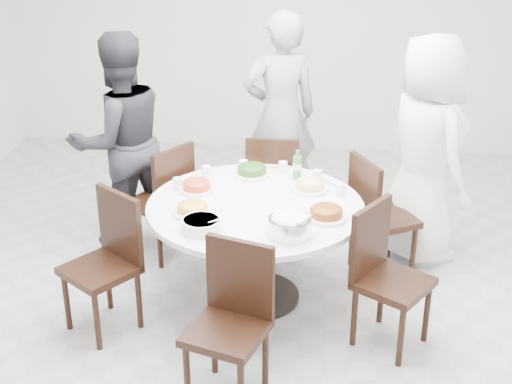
# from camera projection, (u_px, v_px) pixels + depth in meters

# --- Properties ---
(floor) EXTENTS (6.00, 6.00, 0.01)m
(floor) POSITION_uv_depth(u_px,v_px,m) (257.00, 286.00, 5.34)
(floor) COLOR #AAABAF
(floor) RESTS_ON ground
(wall_back) EXTENTS (6.00, 0.01, 2.80)m
(wall_back) POSITION_uv_depth(u_px,v_px,m) (285.00, 22.00, 7.48)
(wall_back) COLOR silver
(wall_back) RESTS_ON ground
(dining_table) EXTENTS (1.50, 1.50, 0.75)m
(dining_table) POSITION_uv_depth(u_px,v_px,m) (255.00, 252.00, 5.05)
(dining_table) COLOR white
(dining_table) RESTS_ON floor
(chair_ne) EXTENTS (0.57, 0.57, 0.95)m
(chair_ne) POSITION_uv_depth(u_px,v_px,m) (384.00, 216.00, 5.35)
(chair_ne) COLOR black
(chair_ne) RESTS_ON floor
(chair_n) EXTENTS (0.43, 0.43, 0.95)m
(chair_n) POSITION_uv_depth(u_px,v_px,m) (273.00, 186.00, 5.87)
(chair_n) COLOR black
(chair_n) RESTS_ON floor
(chair_nw) EXTENTS (0.58, 0.58, 0.95)m
(chair_nw) POSITION_uv_depth(u_px,v_px,m) (158.00, 200.00, 5.62)
(chair_nw) COLOR black
(chair_nw) RESTS_ON floor
(chair_sw) EXTENTS (0.59, 0.59, 0.95)m
(chair_sw) POSITION_uv_depth(u_px,v_px,m) (99.00, 267.00, 4.66)
(chair_sw) COLOR black
(chair_sw) RESTS_ON floor
(chair_s) EXTENTS (0.53, 0.53, 0.95)m
(chair_s) POSITION_uv_depth(u_px,v_px,m) (226.00, 329.00, 4.03)
(chair_s) COLOR black
(chair_s) RESTS_ON floor
(chair_se) EXTENTS (0.58, 0.58, 0.95)m
(chair_se) POSITION_uv_depth(u_px,v_px,m) (394.00, 280.00, 4.51)
(chair_se) COLOR black
(chair_se) RESTS_ON floor
(diner_right) EXTENTS (0.91, 1.04, 1.79)m
(diner_right) POSITION_uv_depth(u_px,v_px,m) (425.00, 151.00, 5.43)
(diner_right) COLOR white
(diner_right) RESTS_ON floor
(diner_middle) EXTENTS (0.77, 0.63, 1.82)m
(diner_middle) POSITION_uv_depth(u_px,v_px,m) (280.00, 115.00, 6.18)
(diner_middle) COLOR black
(diner_middle) RESTS_ON floor
(diner_left) EXTENTS (1.08, 1.04, 1.75)m
(diner_left) POSITION_uv_depth(u_px,v_px,m) (120.00, 141.00, 5.67)
(diner_left) COLOR black
(diner_left) RESTS_ON floor
(dish_greens) EXTENTS (0.28, 0.28, 0.07)m
(dish_greens) POSITION_uv_depth(u_px,v_px,m) (252.00, 171.00, 5.34)
(dish_greens) COLOR white
(dish_greens) RESTS_ON dining_table
(dish_pale) EXTENTS (0.26, 0.26, 0.07)m
(dish_pale) POSITION_uv_depth(u_px,v_px,m) (309.00, 186.00, 5.09)
(dish_pale) COLOR white
(dish_pale) RESTS_ON dining_table
(dish_orange) EXTENTS (0.25, 0.25, 0.07)m
(dish_orange) POSITION_uv_depth(u_px,v_px,m) (197.00, 187.00, 5.08)
(dish_orange) COLOR white
(dish_orange) RESTS_ON dining_table
(dish_redbrown) EXTENTS (0.28, 0.28, 0.07)m
(dish_redbrown) POSITION_uv_depth(u_px,v_px,m) (326.00, 214.00, 4.68)
(dish_redbrown) COLOR white
(dish_redbrown) RESTS_ON dining_table
(dish_tofu) EXTENTS (0.26, 0.26, 0.07)m
(dish_tofu) POSITION_uv_depth(u_px,v_px,m) (193.00, 210.00, 4.74)
(dish_tofu) COLOR white
(dish_tofu) RESTS_ON dining_table
(rice_bowl) EXTENTS (0.28, 0.28, 0.12)m
(rice_bowl) POSITION_uv_depth(u_px,v_px,m) (290.00, 227.00, 4.45)
(rice_bowl) COLOR silver
(rice_bowl) RESTS_ON dining_table
(soup_bowl) EXTENTS (0.26, 0.26, 0.08)m
(soup_bowl) POSITION_uv_depth(u_px,v_px,m) (201.00, 225.00, 4.52)
(soup_bowl) COLOR white
(soup_bowl) RESTS_ON dining_table
(beverage_bottle) EXTENTS (0.06, 0.06, 0.22)m
(beverage_bottle) POSITION_uv_depth(u_px,v_px,m) (297.00, 164.00, 5.26)
(beverage_bottle) COLOR #327E34
(beverage_bottle) RESTS_ON dining_table
(tea_cups) EXTENTS (0.07, 0.07, 0.08)m
(tea_cups) POSITION_uv_depth(u_px,v_px,m) (264.00, 164.00, 5.46)
(tea_cups) COLOR white
(tea_cups) RESTS_ON dining_table
(chopsticks) EXTENTS (0.24, 0.04, 0.01)m
(chopsticks) POSITION_uv_depth(u_px,v_px,m) (262.00, 168.00, 5.48)
(chopsticks) COLOR tan
(chopsticks) RESTS_ON dining_table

